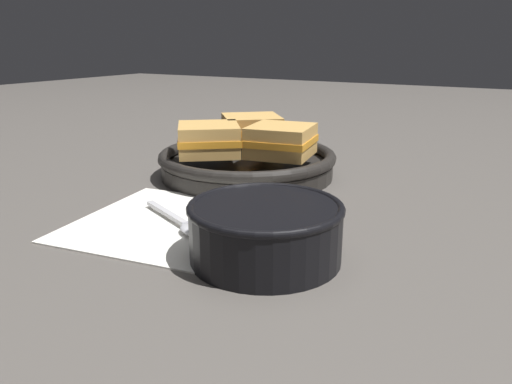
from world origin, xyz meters
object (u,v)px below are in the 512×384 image
(soup_bowl, at_px, (265,228))
(sandwich_near_right, at_px, (252,129))
(skillet, at_px, (248,163))
(sandwich_near_left, at_px, (281,141))
(sandwich_far_left, at_px, (209,139))
(spoon, at_px, (186,225))

(soup_bowl, xyz_separation_m, sandwich_near_right, (-0.20, 0.32, 0.03))
(soup_bowl, relative_size, skillet, 0.39)
(soup_bowl, distance_m, sandwich_near_right, 0.38)
(sandwich_near_left, distance_m, sandwich_far_left, 0.11)
(soup_bowl, xyz_separation_m, sandwich_far_left, (-0.22, 0.21, 0.03))
(spoon, distance_m, sandwich_near_right, 0.32)
(spoon, xyz_separation_m, sandwich_near_left, (-0.00, 0.24, 0.06))
(sandwich_near_right, distance_m, sandwich_far_left, 0.11)
(skillet, height_order, sandwich_far_left, sandwich_far_left)
(sandwich_near_right, bearing_deg, soup_bowl, -57.59)
(soup_bowl, bearing_deg, sandwich_far_left, 135.51)
(soup_bowl, bearing_deg, sandwich_near_right, 122.41)
(spoon, relative_size, skillet, 0.35)
(soup_bowl, height_order, sandwich_near_left, sandwich_near_left)
(skillet, bearing_deg, soup_bowl, -56.04)
(spoon, xyz_separation_m, sandwich_far_left, (-0.10, 0.19, 0.06))
(sandwich_near_left, bearing_deg, spoon, -89.93)
(spoon, height_order, skillet, skillet)
(skillet, height_order, sandwich_near_right, sandwich_near_right)
(spoon, distance_m, sandwich_near_left, 0.24)
(skillet, xyz_separation_m, sandwich_near_left, (0.06, -0.01, 0.04))
(skillet, bearing_deg, sandwich_near_right, 114.32)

